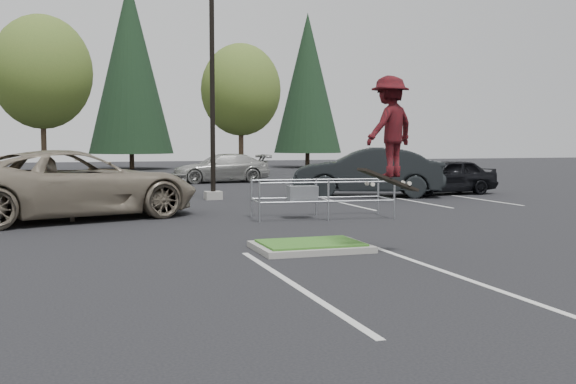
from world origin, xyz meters
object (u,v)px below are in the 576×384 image
object	(u,v)px
car_r_charc	(367,172)
skateboarder	(389,127)
decid_b	(42,76)
decid_c	(241,93)
cart_corral	(307,194)
car_l_tan	(72,185)
conif_b	(130,66)
car_far_silver	(221,168)
car_r_black	(446,176)
light_pole	(212,75)
conif_c	(308,83)

from	to	relation	value
car_r_charc	skateboarder	bearing A→B (deg)	-2.13
decid_b	decid_c	world-z (taller)	decid_b
cart_corral	car_l_tan	xyz separation A→B (m)	(-6.26, 1.83, 0.27)
decid_c	skateboarder	size ratio (longest dim) A/B	3.84
conif_b	car_far_silver	xyz separation A→B (m)	(2.97, -18.50, -7.10)
conif_b	car_r_black	xyz separation A→B (m)	(10.00, -29.00, -7.12)
car_l_tan	car_r_black	world-z (taller)	car_l_tan
conif_b	car_l_tan	bearing A→B (deg)	-97.65
light_pole	skateboarder	world-z (taller)	light_pole
car_r_charc	cart_corral	bearing A→B (deg)	-15.95
conif_b	car_l_tan	xyz separation A→B (m)	(-4.50, -33.50, -6.89)
skateboarder	car_r_black	xyz separation A→B (m)	(8.80, 12.50, -1.69)
skateboarder	cart_corral	bearing A→B (deg)	-123.16
conif_c	car_far_silver	distance (m)	21.57
cart_corral	skateboarder	xyz separation A→B (m)	(-0.56, -6.17, 1.73)
decid_c	car_l_tan	bearing A→B (deg)	-114.68
cart_corral	decid_b	bearing A→B (deg)	112.96
light_pole	car_r_charc	size ratio (longest dim) A/B	1.75
skateboarder	car_far_silver	world-z (taller)	skateboarder
conif_b	decid_b	bearing A→B (deg)	-121.09
decid_c	car_r_black	world-z (taller)	decid_c
skateboarder	car_far_silver	size ratio (longest dim) A/B	0.42
decid_b	skateboarder	world-z (taller)	decid_b
conif_c	skateboarder	distance (m)	42.70
conif_b	decid_c	bearing A→B (deg)	-60.68
decid_b	car_l_tan	distance (m)	24.12
cart_corral	car_r_black	distance (m)	10.39
light_pole	decid_c	size ratio (longest dim) A/B	1.21
car_l_tan	car_r_charc	world-z (taller)	car_l_tan
decid_b	car_far_silver	xyz separation A→B (m)	(8.98, -8.53, -5.30)
light_pole	car_far_silver	bearing A→B (deg)	76.12
car_far_silver	conif_b	bearing A→B (deg)	-174.65
light_pole	conif_b	size ratio (longest dim) A/B	0.70
car_r_black	decid_b	bearing A→B (deg)	-143.33
decid_c	conif_c	xyz separation A→B (m)	(8.01, 9.67, 1.59)
light_pole	skateboarder	size ratio (longest dim) A/B	4.64
cart_corral	skateboarder	bearing A→B (deg)	-89.29
light_pole	car_r_black	distance (m)	10.26
decid_b	car_l_tan	world-z (taller)	decid_b
car_r_charc	conif_c	bearing A→B (deg)	-174.15
conif_b	car_l_tan	size ratio (longest dim) A/B	2.10
conif_c	cart_corral	distance (m)	36.97
skateboarder	car_r_black	world-z (taller)	skateboarder
light_pole	decid_b	xyz separation A→B (m)	(-6.51, 18.53, 1.48)
skateboarder	light_pole	bearing A→B (deg)	-114.86
decid_b	cart_corral	xyz separation A→B (m)	(7.77, -25.37, -5.36)
decid_c	car_l_tan	world-z (taller)	decid_c
car_far_silver	skateboarder	bearing A→B (deg)	-8.18
decid_b	cart_corral	bearing A→B (deg)	-72.96
car_far_silver	car_r_black	bearing A→B (deg)	30.03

